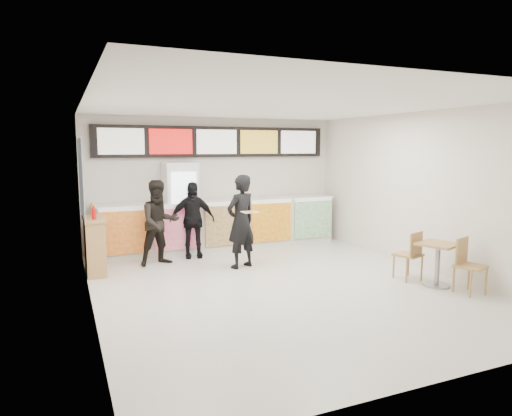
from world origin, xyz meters
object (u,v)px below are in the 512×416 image
cafe_table (438,256)px  service_counter (221,224)px  customer_mid (192,220)px  customer_left (160,223)px  condiment_ledge (95,245)px  drinks_fridge (181,208)px  customer_main (241,222)px

cafe_table → service_counter: bearing=101.0°
customer_mid → customer_left: bearing=-147.6°
customer_left → customer_mid: 0.81m
condiment_ledge → service_counter: bearing=20.1°
service_counter → drinks_fridge: bearing=179.0°
customer_left → customer_mid: bearing=12.6°
drinks_fridge → condiment_ledge: (-1.88, -1.05, -0.47)m
customer_left → condiment_ledge: (-1.24, -0.18, -0.31)m
cafe_table → condiment_ledge: 6.09m
cafe_table → drinks_fridge: bearing=109.6°
customer_left → cafe_table: size_ratio=1.09×
customer_main → cafe_table: (2.60, -2.42, -0.39)m
service_counter → drinks_fridge: drinks_fridge is taller
drinks_fridge → condiment_ledge: 2.21m
customer_left → condiment_ledge: customer_left is taller
customer_left → customer_mid: size_ratio=1.05×
service_counter → drinks_fridge: size_ratio=2.78×
customer_mid → condiment_ledge: (-1.99, -0.49, -0.27)m
customer_mid → cafe_table: (3.25, -3.59, -0.29)m
service_counter → customer_left: size_ratio=3.29×
customer_left → cafe_table: (4.00, -3.27, -0.33)m
drinks_fridge → service_counter: bearing=-1.0°
drinks_fridge → customer_left: size_ratio=1.18×
service_counter → customer_mid: size_ratio=3.45×
service_counter → customer_main: size_ratio=3.07×
cafe_table → customer_mid: bearing=112.8°
customer_main → customer_mid: size_ratio=1.12×
customer_main → cafe_table: customer_main is taller
drinks_fridge → customer_mid: drinks_fridge is taller
customer_left → customer_main: bearing=-41.9°
customer_main → customer_left: (-1.40, 0.86, -0.06)m
cafe_table → condiment_ledge: condiment_ledge is taller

